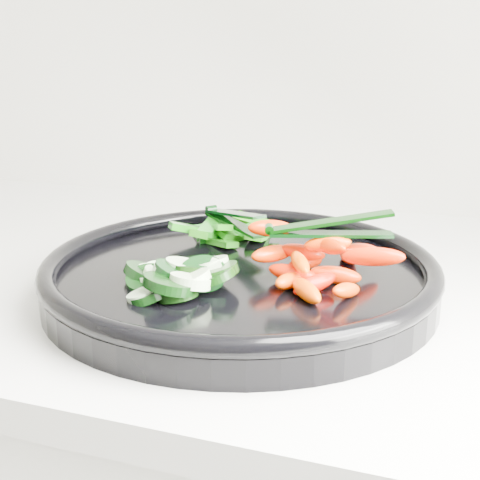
% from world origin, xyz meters
% --- Properties ---
extents(veggie_tray, '(0.39, 0.39, 0.04)m').
position_xyz_m(veggie_tray, '(0.13, 1.62, 0.95)').
color(veggie_tray, black).
rests_on(veggie_tray, counter).
extents(cucumber_pile, '(0.12, 0.12, 0.04)m').
position_xyz_m(cucumber_pile, '(0.09, 1.57, 0.96)').
color(cucumber_pile, black).
rests_on(cucumber_pile, veggie_tray).
extents(carrot_pile, '(0.16, 0.16, 0.05)m').
position_xyz_m(carrot_pile, '(0.21, 1.62, 0.97)').
color(carrot_pile, '#FF1300').
rests_on(carrot_pile, veggie_tray).
extents(pepper_pile, '(0.11, 0.09, 0.04)m').
position_xyz_m(pepper_pile, '(0.08, 1.71, 0.96)').
color(pepper_pile, '#166009').
rests_on(pepper_pile, veggie_tray).
extents(tong_carrot, '(0.11, 0.05, 0.02)m').
position_xyz_m(tong_carrot, '(0.21, 1.63, 1.00)').
color(tong_carrot, black).
rests_on(tong_carrot, carrot_pile).
extents(tong_pepper, '(0.09, 0.09, 0.02)m').
position_xyz_m(tong_pepper, '(0.09, 1.71, 0.98)').
color(tong_pepper, black).
rests_on(tong_pepper, pepper_pile).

